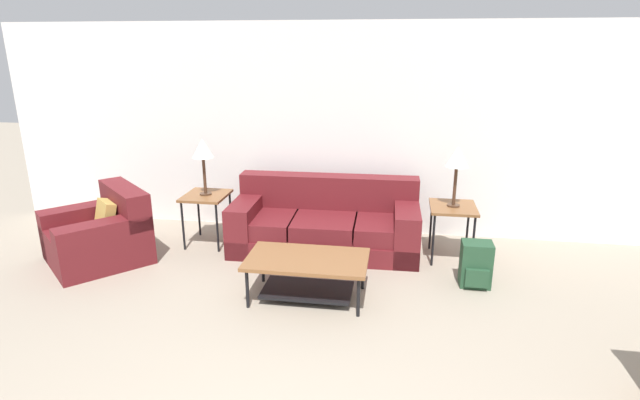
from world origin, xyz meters
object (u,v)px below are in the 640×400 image
(table_lamp_left, at_px, (203,150))
(side_table_left, at_px, (206,200))
(couch, at_px, (326,225))
(armchair, at_px, (101,236))
(table_lamp_right, at_px, (457,159))
(side_table_right, at_px, (453,212))
(backpack, at_px, (476,265))
(coffee_table, at_px, (307,268))

(table_lamp_left, bearing_deg, side_table_left, 135.00)
(couch, height_order, table_lamp_left, table_lamp_left)
(couch, distance_m, armchair, 2.54)
(table_lamp_right, bearing_deg, side_table_right, 63.43)
(armchair, distance_m, table_lamp_right, 4.01)
(side_table_right, distance_m, table_lamp_left, 2.93)
(couch, bearing_deg, backpack, -23.98)
(side_table_right, height_order, table_lamp_left, table_lamp_left)
(coffee_table, bearing_deg, table_lamp_right, 39.42)
(side_table_left, distance_m, table_lamp_left, 0.60)
(couch, relative_size, coffee_table, 1.91)
(table_lamp_left, bearing_deg, backpack, -12.10)
(side_table_right, relative_size, table_lamp_left, 0.93)
(side_table_left, xyz_separation_m, table_lamp_right, (2.87, -0.00, 0.60))
(couch, relative_size, side_table_left, 3.50)
(armchair, height_order, side_table_right, armchair)
(coffee_table, relative_size, table_lamp_left, 1.70)
(coffee_table, distance_m, side_table_left, 1.87)
(side_table_left, height_order, table_lamp_right, table_lamp_right)
(armchair, distance_m, side_table_right, 3.93)
(coffee_table, xyz_separation_m, side_table_left, (-1.44, 1.17, 0.25))
(coffee_table, relative_size, backpack, 2.48)
(side_table_left, bearing_deg, backpack, -12.10)
(couch, xyz_separation_m, backpack, (1.62, -0.72, -0.07))
(table_lamp_left, bearing_deg, armchair, -146.91)
(table_lamp_right, xyz_separation_m, backpack, (0.19, -0.65, -0.93))
(table_lamp_left, distance_m, backpack, 3.26)
(side_table_right, distance_m, backpack, 0.76)
(coffee_table, xyz_separation_m, table_lamp_left, (-1.44, 1.17, 0.85))
(backpack, bearing_deg, armchair, 179.95)
(couch, height_order, side_table_left, couch)
(side_table_left, relative_size, backpack, 1.35)
(table_lamp_left, distance_m, table_lamp_right, 2.87)
(coffee_table, distance_m, table_lamp_left, 2.04)
(armchair, relative_size, backpack, 2.99)
(side_table_right, bearing_deg, coffee_table, -140.58)
(coffee_table, height_order, side_table_left, side_table_left)
(backpack, bearing_deg, side_table_right, 106.07)
(side_table_left, bearing_deg, table_lamp_right, -0.00)
(table_lamp_right, bearing_deg, table_lamp_left, 180.00)
(armchair, xyz_separation_m, table_lamp_right, (3.87, 0.65, 0.87))
(table_lamp_right, relative_size, backpack, 1.46)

